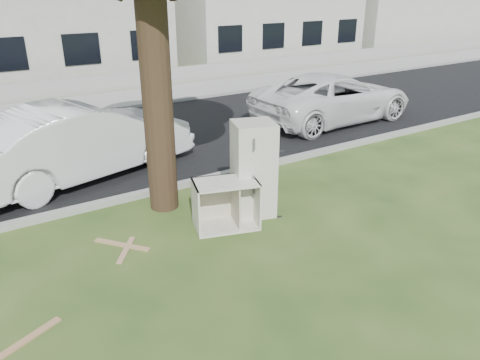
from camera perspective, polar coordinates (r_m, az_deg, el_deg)
ground at (r=7.95m, az=-1.16°, el=-7.35°), size 120.00×120.00×0.00m
road at (r=13.03m, az=-15.11°, el=4.20°), size 120.00×7.00×0.01m
kerb_near at (r=9.90m, az=-8.58°, el=-1.24°), size 120.00×0.18×0.12m
kerb_far at (r=16.33m, az=-19.09°, el=7.44°), size 120.00×0.18×0.12m
sidewalk at (r=17.71m, az=-20.30°, el=8.42°), size 120.00×2.80×0.01m
low_wall at (r=19.17m, az=-21.58°, el=10.33°), size 120.00×0.15×0.70m
fridge at (r=8.51m, az=1.66°, el=1.33°), size 0.90×0.86×1.76m
cabinet at (r=8.20m, az=-1.74°, el=-2.96°), size 1.25×0.97×0.86m
plank_a at (r=6.47m, az=-25.75°, el=-17.89°), size 1.18×0.61×0.02m
plank_b at (r=8.04m, az=-14.17°, el=-7.65°), size 0.71×0.85×0.02m
plank_c at (r=7.88m, az=-13.71°, el=-8.27°), size 0.54×0.71×0.02m
car_center at (r=10.83m, az=-18.71°, el=4.59°), size 5.29×2.95×1.65m
car_right at (r=14.98m, az=11.31°, el=9.86°), size 5.38×2.59×1.48m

